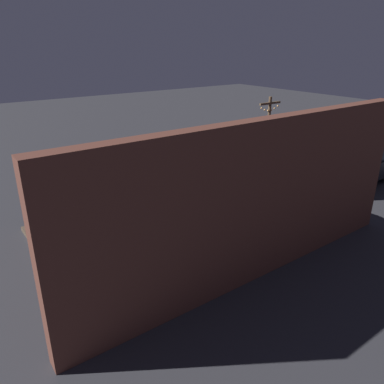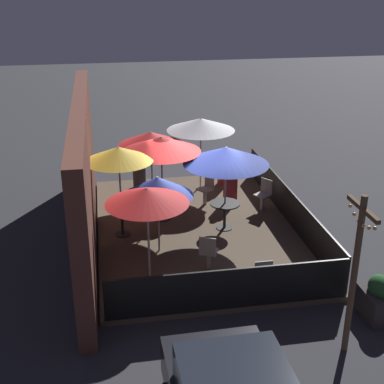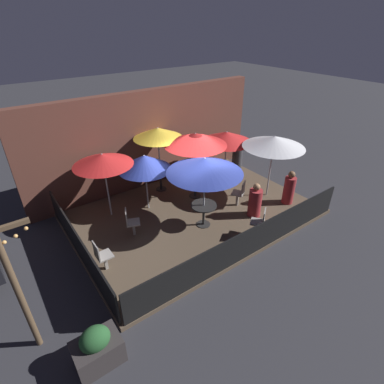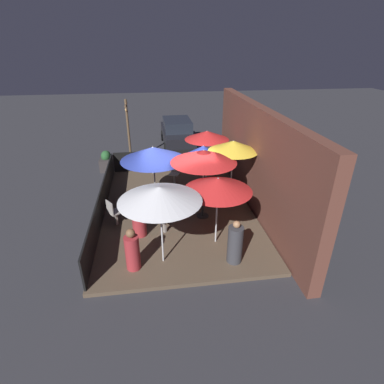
% 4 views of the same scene
% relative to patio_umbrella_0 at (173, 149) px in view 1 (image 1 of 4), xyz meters
% --- Properties ---
extents(ground_plane, '(60.00, 60.00, 0.00)m').
position_rel_patio_umbrella_0_xyz_m(ground_plane, '(0.17, 0.76, -2.24)').
color(ground_plane, '#2D2D33').
extents(patio_deck, '(7.93, 5.43, 0.12)m').
position_rel_patio_umbrella_0_xyz_m(patio_deck, '(0.17, 0.76, -2.18)').
color(patio_deck, brown).
rests_on(patio_deck, ground_plane).
extents(building_wall, '(9.53, 0.36, 3.75)m').
position_rel_patio_umbrella_0_xyz_m(building_wall, '(0.17, 3.71, -0.37)').
color(building_wall, brown).
rests_on(building_wall, ground_plane).
extents(fence_front, '(7.73, 0.05, 0.95)m').
position_rel_patio_umbrella_0_xyz_m(fence_front, '(0.17, -1.90, -1.65)').
color(fence_front, black).
rests_on(fence_front, patio_deck).
extents(fence_side_left, '(0.05, 5.23, 0.95)m').
position_rel_patio_umbrella_0_xyz_m(fence_side_left, '(-3.75, 0.76, -1.65)').
color(fence_side_left, black).
rests_on(fence_side_left, patio_deck).
extents(patio_umbrella_0, '(2.30, 2.30, 2.36)m').
position_rel_patio_umbrella_0_xyz_m(patio_umbrella_0, '(0.00, 0.00, 0.00)').
color(patio_umbrella_0, '#B2B2B7').
rests_on(patio_umbrella_0, patio_deck).
extents(patio_umbrella_1, '(1.78, 1.78, 2.49)m').
position_rel_patio_umbrella_0_xyz_m(patio_umbrella_1, '(0.08, 2.81, 0.17)').
color(patio_umbrella_1, '#B2B2B7').
rests_on(patio_umbrella_1, patio_deck).
extents(patio_umbrella_2, '(2.19, 2.19, 2.47)m').
position_rel_patio_umbrella_0_xyz_m(patio_umbrella_2, '(0.86, 1.62, 0.13)').
color(patio_umbrella_2, '#B2B2B7').
rests_on(patio_umbrella_2, patio_deck).
extents(patio_umbrella_3, '(1.99, 1.99, 2.16)m').
position_rel_patio_umbrella_0_xyz_m(patio_umbrella_3, '(2.42, 1.75, -0.16)').
color(patio_umbrella_3, '#B2B2B7').
rests_on(patio_umbrella_3, patio_deck).
extents(patio_umbrella_4, '(1.88, 1.88, 2.25)m').
position_rel_patio_umbrella_0_xyz_m(patio_umbrella_4, '(-2.20, 2.30, -0.06)').
color(patio_umbrella_4, '#B2B2B7').
rests_on(patio_umbrella_4, patio_deck).
extents(patio_umbrella_5, '(2.18, 2.18, 2.33)m').
position_rel_patio_umbrella_0_xyz_m(patio_umbrella_5, '(3.12, 0.09, 0.01)').
color(patio_umbrella_5, '#B2B2B7').
rests_on(patio_umbrella_5, patio_deck).
extents(patio_umbrella_6, '(1.77, 1.77, 2.02)m').
position_rel_patio_umbrella_0_xyz_m(patio_umbrella_6, '(-0.97, 1.93, -0.36)').
color(patio_umbrella_6, '#B2B2B7').
rests_on(patio_umbrella_6, patio_deck).
extents(dining_table_0, '(0.82, 0.82, 0.76)m').
position_rel_patio_umbrella_0_xyz_m(dining_table_0, '(0.00, 0.00, -1.53)').
color(dining_table_0, black).
rests_on(dining_table_0, patio_deck).
extents(dining_table_1, '(0.75, 0.75, 0.77)m').
position_rel_patio_umbrella_0_xyz_m(dining_table_1, '(0.08, 2.81, -1.53)').
color(dining_table_1, black).
rests_on(dining_table_1, patio_deck).
extents(dining_table_2, '(0.80, 0.80, 0.76)m').
position_rel_patio_umbrella_0_xyz_m(dining_table_2, '(0.86, 1.62, -1.53)').
color(dining_table_2, black).
rests_on(dining_table_2, patio_deck).
extents(patio_chair_0, '(0.40, 0.40, 0.92)m').
position_rel_patio_umbrella_0_xyz_m(patio_chair_0, '(-3.39, -0.03, -1.62)').
color(patio_chair_0, gray).
rests_on(patio_chair_0, patio_deck).
extents(patio_chair_1, '(0.55, 0.55, 0.95)m').
position_rel_patio_umbrella_0_xyz_m(patio_chair_1, '(1.73, 0.17, -1.60)').
color(patio_chair_1, gray).
rests_on(patio_chair_1, patio_deck).
extents(patio_chair_2, '(0.52, 0.52, 0.91)m').
position_rel_patio_umbrella_0_xyz_m(patio_chair_2, '(-2.11, 0.89, -1.63)').
color(patio_chair_2, gray).
rests_on(patio_chair_2, patio_deck).
extents(patio_chair_3, '(0.56, 0.56, 0.94)m').
position_rel_patio_umbrella_0_xyz_m(patio_chair_3, '(1.03, -1.43, -1.61)').
color(patio_chair_3, gray).
rests_on(patio_chair_3, patio_deck).
extents(patron_0, '(0.53, 0.53, 1.21)m').
position_rel_patio_umbrella_0_xyz_m(patron_0, '(1.72, -0.58, -1.60)').
color(patron_0, maroon).
rests_on(patron_0, patio_deck).
extents(patron_1, '(0.44, 0.44, 1.32)m').
position_rel_patio_umbrella_0_xyz_m(patron_1, '(3.40, 2.08, -1.54)').
color(patron_1, '#333338').
rests_on(patron_1, patio_deck).
extents(patron_2, '(0.50, 0.50, 1.26)m').
position_rel_patio_umbrella_0_xyz_m(patron_2, '(3.30, -0.72, -1.57)').
color(patron_2, maroon).
rests_on(patron_2, patio_deck).
extents(planter_box, '(0.91, 0.64, 0.98)m').
position_rel_patio_umbrella_0_xyz_m(planter_box, '(-4.39, -2.27, -1.82)').
color(planter_box, '#332D2D').
rests_on(planter_box, ground_plane).
extents(light_post, '(1.10, 0.12, 3.23)m').
position_rel_patio_umbrella_0_xyz_m(light_post, '(-5.29, -1.15, -0.41)').
color(light_post, brown).
rests_on(light_post, ground_plane).
extents(parked_car_0, '(4.25, 1.86, 1.62)m').
position_rel_patio_umbrella_0_xyz_m(parked_car_0, '(-7.70, 1.55, -1.40)').
color(parked_car_0, black).
rests_on(parked_car_0, ground_plane).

